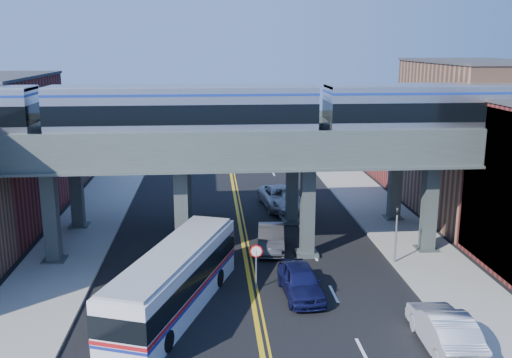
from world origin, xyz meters
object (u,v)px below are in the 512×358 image
car_lane_b (271,238)px  car_parked_curb (444,329)px  stop_sign (256,260)px  transit_bus (175,281)px  transit_train (184,113)px  traffic_signal (396,229)px  car_lane_c (281,197)px  car_lane_a (301,281)px  car_lane_d (290,203)px

car_lane_b → car_parked_curb: bearing=-58.3°
stop_sign → transit_bus: bearing=-152.6°
transit_train → car_lane_b: 10.23m
traffic_signal → car_lane_c: 14.36m
transit_train → car_lane_b: size_ratio=10.12×
car_parked_curb → transit_train: bearing=-43.2°
transit_train → car_lane_a: 12.21m
car_lane_c → transit_bus: bearing=-119.8°
stop_sign → traffic_signal: size_ratio=0.64×
car_lane_a → car_lane_b: (-0.84, 7.24, -0.04)m
car_lane_a → car_lane_d: car_lane_a is taller
car_lane_a → car_lane_c: car_lane_c is taller
car_lane_a → car_lane_c: 17.23m
car_lane_a → car_lane_b: bearing=92.8°
car_lane_c → car_parked_curb: car_parked_curb is taller
car_lane_b → car_lane_c: (1.87, 9.96, 0.06)m
stop_sign → car_lane_a: size_ratio=0.53×
stop_sign → traffic_signal: (8.90, 3.00, 0.54)m
transit_train → car_lane_d: size_ratio=9.83×
car_lane_b → car_lane_d: bearing=79.9°
transit_train → transit_bus: (-0.38, -7.26, -7.76)m
car_lane_c → car_lane_d: (0.64, -1.21, -0.14)m
car_parked_curb → car_lane_d: bearing=-77.9°
car_lane_b → car_lane_d: size_ratio=0.97×
transit_train → car_lane_c: (7.35, 11.17, -8.49)m
car_lane_b → car_lane_d: car_lane_b is taller
transit_train → car_lane_c: size_ratio=7.92×
car_lane_a → stop_sign: bearing=152.3°
transit_train → transit_bus: size_ratio=4.02×
stop_sign → traffic_signal: traffic_signal is taller
transit_train → stop_sign: size_ratio=18.83×
transit_train → car_lane_b: transit_train is taller
car_lane_a → car_lane_b: size_ratio=1.01×
transit_bus → car_lane_d: bearing=-6.4°
stop_sign → transit_train: bearing=128.6°
transit_train → stop_sign: bearing=-51.4°
car_lane_c → car_parked_curb: size_ratio=1.14×
traffic_signal → car_lane_c: traffic_signal is taller
car_lane_a → car_parked_curb: (5.57, -5.97, 0.06)m
car_lane_b → car_lane_d: (2.50, 8.75, -0.08)m
transit_bus → car_lane_c: size_ratio=1.97×
stop_sign → car_lane_b: 6.46m
stop_sign → car_lane_d: size_ratio=0.52×
traffic_signal → car_lane_d: 13.01m
transit_train → car_parked_curb: bearing=-45.3°
transit_train → car_lane_a: transit_train is taller
transit_train → traffic_signal: 14.83m
stop_sign → car_lane_c: size_ratio=0.42×
transit_bus → car_lane_b: (5.87, 8.47, -0.80)m
car_lane_a → car_parked_curb: 8.16m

